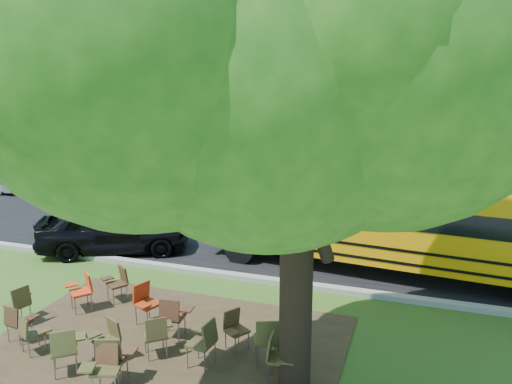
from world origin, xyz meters
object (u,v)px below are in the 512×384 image
(school_bus, at_px, (432,221))
(chair_15, at_px, (157,332))
(chair_0, at_px, (18,320))
(pedestrian_a, at_px, (6,161))
(chair_3, at_px, (108,336))
(chair_11, at_px, (173,314))
(chair_1, at_px, (30,332))
(chair_2, at_px, (65,346))
(chair_8, at_px, (19,301))
(chair_13, at_px, (269,336))
(chair_5, at_px, (105,362))
(black_car, at_px, (114,228))
(bg_car_red, at_px, (112,179))
(chair_7, at_px, (277,354))
(chair_10, at_px, (145,300))
(chair_4, at_px, (113,358))
(main_tree, at_px, (301,54))
(chair_12, at_px, (234,327))
(chair_9, at_px, (83,288))
(chair_14, at_px, (118,280))
(chair_6, at_px, (204,339))

(school_bus, height_order, chair_15, school_bus)
(chair_0, xyz_separation_m, pedestrian_a, (-13.68, 13.67, 0.36))
(chair_3, bearing_deg, chair_11, -101.47)
(chair_1, xyz_separation_m, chair_2, (1.11, -0.35, 0.09))
(chair_8, relative_size, chair_13, 0.94)
(chair_5, xyz_separation_m, black_car, (-3.95, 6.15, 0.18))
(bg_car_red, bearing_deg, chair_5, -160.58)
(chair_0, relative_size, chair_7, 0.93)
(chair_10, bearing_deg, chair_4, 35.08)
(chair_3, distance_m, bg_car_red, 14.80)
(school_bus, distance_m, chair_13, 6.19)
(chair_5, xyz_separation_m, chair_13, (2.37, 1.70, 0.00))
(chair_1, height_order, chair_4, chair_4)
(main_tree, relative_size, chair_12, 11.23)
(chair_1, bearing_deg, black_car, 133.19)
(chair_3, xyz_separation_m, chair_9, (-1.80, 1.63, 0.05))
(chair_10, bearing_deg, school_bus, 147.99)
(chair_14, xyz_separation_m, pedestrian_a, (-14.49, 11.34, 0.33))
(chair_2, bearing_deg, main_tree, -25.49)
(chair_14, xyz_separation_m, bg_car_red, (-6.93, 9.96, 0.10))
(school_bus, xyz_separation_m, bg_car_red, (-14.01, 6.04, -0.94))
(chair_9, distance_m, chair_12, 3.96)
(chair_0, bearing_deg, chair_12, 20.73)
(chair_13, bearing_deg, chair_14, 137.40)
(chair_6, bearing_deg, chair_1, 108.50)
(school_bus, bearing_deg, chair_12, -120.07)
(chair_11, bearing_deg, chair_2, -131.08)
(chair_3, distance_m, chair_12, 2.41)
(chair_1, bearing_deg, chair_6, 36.23)
(chair_11, bearing_deg, chair_10, 151.99)
(chair_5, relative_size, chair_14, 1.11)
(chair_9, xyz_separation_m, chair_12, (3.93, -0.50, -0.06))
(chair_1, xyz_separation_m, chair_10, (1.48, 1.75, 0.09))
(chair_13, xyz_separation_m, chair_14, (-4.24, 1.49, -0.06))
(chair_8, bearing_deg, chair_12, -69.30)
(chair_8, height_order, bg_car_red, bg_car_red)
(chair_9, bearing_deg, chair_14, -85.29)
(chair_1, bearing_deg, chair_3, 35.20)
(bg_car_red, bearing_deg, main_tree, -149.66)
(chair_3, distance_m, chair_9, 2.43)
(chair_13, xyz_separation_m, bg_car_red, (-11.16, 11.45, 0.04))
(chair_10, height_order, chair_14, chair_10)
(chair_10, bearing_deg, chair_1, -21.42)
(chair_8, bearing_deg, chair_7, -77.73)
(chair_5, bearing_deg, pedestrian_a, -61.37)
(chair_0, distance_m, chair_15, 2.98)
(bg_car_red, bearing_deg, chair_9, -163.19)
(chair_15, bearing_deg, chair_7, -40.37)
(chair_7, height_order, chair_14, chair_7)
(chair_2, relative_size, chair_4, 1.05)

